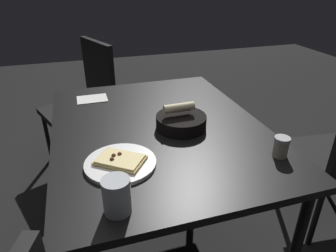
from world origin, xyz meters
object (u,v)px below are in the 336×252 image
pizza_plate (120,162)px  bread_basket (181,120)px  pepper_shaker (281,148)px  dining_table (158,136)px  beer_glass (117,198)px  chair_spare (87,98)px

pizza_plate → bread_basket: 0.37m
bread_basket → pepper_shaker: bearing=-49.8°
dining_table → pizza_plate: bearing=-129.6°
bread_basket → beer_glass: (-0.35, -0.44, 0.01)m
dining_table → pepper_shaker: (0.37, -0.38, 0.09)m
beer_glass → pepper_shaker: 0.64m
pepper_shaker → beer_glass: bearing=-170.0°
pizza_plate → pepper_shaker: (0.58, -0.12, 0.02)m
dining_table → chair_spare: bearing=106.3°
dining_table → pepper_shaker: 0.54m
dining_table → pepper_shaker: pepper_shaker is taller
pizza_plate → chair_spare: bearing=93.0°
dining_table → beer_glass: size_ratio=10.69×
bread_basket → chair_spare: bearing=110.3°
pepper_shaker → pizza_plate: bearing=168.5°
beer_glass → chair_spare: chair_spare is taller
pizza_plate → pepper_shaker: bearing=-11.5°
pepper_shaker → chair_spare: (-0.65, 1.33, -0.24)m
beer_glass → pepper_shaker: size_ratio=1.39×
dining_table → chair_spare: chair_spare is taller
pizza_plate → chair_spare: chair_spare is taller
pepper_shaker → bread_basket: bearing=130.2°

